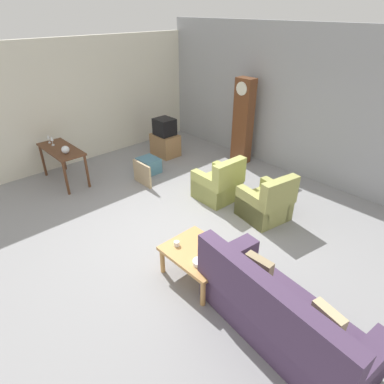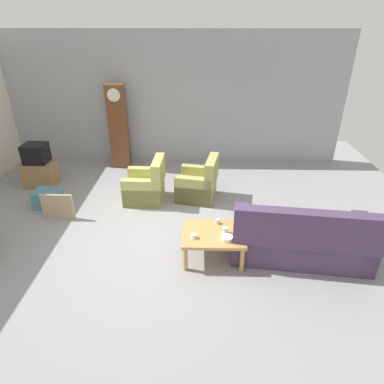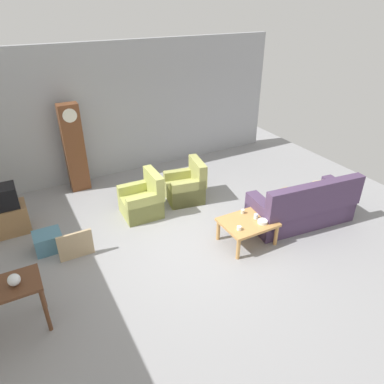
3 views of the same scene
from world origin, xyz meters
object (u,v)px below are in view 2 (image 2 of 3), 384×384
at_px(armchair_olive_near, 146,187).
at_px(tv_stand_cabinet, 40,174).
at_px(couch_floral, 301,240).
at_px(tv_crt, 36,153).
at_px(coffee_table_wood, 213,236).
at_px(storage_box_blue, 48,198).
at_px(cup_cream_tall, 217,221).
at_px(cup_blue_rimmed, 225,230).
at_px(cup_white_porcelain, 194,236).
at_px(armchair_olive_far, 199,185).
at_px(framed_picture_leaning, 58,207).
at_px(bowl_white_stacked, 227,238).
at_px(grandfather_clock, 119,127).

relative_size(armchair_olive_near, tv_stand_cabinet, 1.35).
bearing_deg(couch_floral, tv_crt, 154.39).
xyz_separation_m(coffee_table_wood, tv_stand_cabinet, (-3.84, 2.48, -0.12)).
relative_size(tv_stand_cabinet, tv_crt, 1.42).
xyz_separation_m(tv_stand_cabinet, tv_crt, (0.00, 0.00, 0.49)).
bearing_deg(storage_box_blue, couch_floral, -18.37).
bearing_deg(cup_cream_tall, coffee_table_wood, -104.92).
distance_m(tv_crt, cup_blue_rimmed, 4.73).
bearing_deg(cup_white_porcelain, armchair_olive_far, 88.51).
relative_size(couch_floral, coffee_table_wood, 2.28).
bearing_deg(framed_picture_leaning, couch_floral, -14.22).
bearing_deg(coffee_table_wood, bowl_white_stacked, -41.46).
distance_m(cup_blue_rimmed, cup_cream_tall, 0.29).
height_order(tv_stand_cabinet, bowl_white_stacked, tv_stand_cabinet).
distance_m(cup_white_porcelain, cup_cream_tall, 0.55).
bearing_deg(couch_floral, framed_picture_leaning, 165.78).
relative_size(tv_crt, bowl_white_stacked, 2.63).
relative_size(tv_stand_cabinet, cup_blue_rimmed, 7.17).
relative_size(armchair_olive_near, tv_crt, 1.92).
height_order(framed_picture_leaning, storage_box_blue, framed_picture_leaning).
relative_size(armchair_olive_near, armchair_olive_far, 1.00).
bearing_deg(framed_picture_leaning, armchair_olive_near, 26.38).
distance_m(tv_crt, cup_cream_tall, 4.50).
relative_size(storage_box_blue, bowl_white_stacked, 2.63).
height_order(couch_floral, armchair_olive_far, couch_floral).
distance_m(coffee_table_wood, cup_white_porcelain, 0.35).
distance_m(coffee_table_wood, storage_box_blue, 3.64).
distance_m(tv_crt, storage_box_blue, 1.24).
relative_size(couch_floral, tv_crt, 4.56).
relative_size(armchair_olive_near, coffee_table_wood, 0.96).
bearing_deg(storage_box_blue, grandfather_clock, 63.15).
height_order(tv_crt, cup_white_porcelain, tv_crt).
bearing_deg(couch_floral, armchair_olive_near, 145.42).
bearing_deg(tv_crt, armchair_olive_near, -14.25).
height_order(armchair_olive_far, cup_blue_rimmed, armchair_olive_far).
relative_size(framed_picture_leaning, cup_white_porcelain, 7.27).
bearing_deg(armchair_olive_far, bowl_white_stacked, -78.26).
bearing_deg(armchair_olive_near, storage_box_blue, -171.08).
bearing_deg(cup_blue_rimmed, armchair_olive_far, 102.25).
distance_m(couch_floral, coffee_table_wood, 1.36).
relative_size(grandfather_clock, cup_blue_rimmed, 21.59).
height_order(framed_picture_leaning, bowl_white_stacked, bowl_white_stacked).
height_order(grandfather_clock, storage_box_blue, grandfather_clock).
xyz_separation_m(cup_white_porcelain, bowl_white_stacked, (0.50, -0.03, -0.01)).
height_order(couch_floral, grandfather_clock, grandfather_clock).
distance_m(armchair_olive_far, tv_stand_cabinet, 3.63).
distance_m(grandfather_clock, storage_box_blue, 2.50).
distance_m(armchair_olive_near, cup_blue_rimmed, 2.39).
relative_size(armchair_olive_far, framed_picture_leaning, 1.53).
xyz_separation_m(tv_crt, bowl_white_stacked, (4.03, -2.66, -0.28)).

